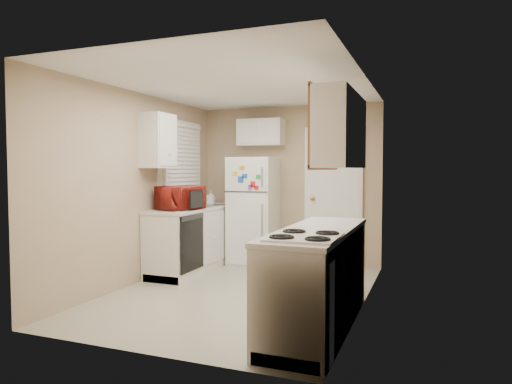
% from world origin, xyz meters
% --- Properties ---
extents(floor, '(3.80, 3.80, 0.00)m').
position_xyz_m(floor, '(0.00, 0.00, 0.00)').
color(floor, '#BDB79B').
rests_on(floor, ground).
extents(ceiling, '(3.80, 3.80, 0.00)m').
position_xyz_m(ceiling, '(0.00, 0.00, 2.40)').
color(ceiling, white).
rests_on(ceiling, floor).
extents(wall_left, '(3.80, 3.80, 0.00)m').
position_xyz_m(wall_left, '(-1.40, 0.00, 1.20)').
color(wall_left, tan).
rests_on(wall_left, floor).
extents(wall_right, '(3.80, 3.80, 0.00)m').
position_xyz_m(wall_right, '(1.40, 0.00, 1.20)').
color(wall_right, tan).
rests_on(wall_right, floor).
extents(wall_back, '(2.80, 2.80, 0.00)m').
position_xyz_m(wall_back, '(0.00, 1.90, 1.20)').
color(wall_back, tan).
rests_on(wall_back, floor).
extents(wall_front, '(2.80, 2.80, 0.00)m').
position_xyz_m(wall_front, '(0.00, -1.90, 1.20)').
color(wall_front, tan).
rests_on(wall_front, floor).
extents(left_counter, '(0.60, 1.80, 0.90)m').
position_xyz_m(left_counter, '(-1.10, 0.90, 0.45)').
color(left_counter, silver).
rests_on(left_counter, floor).
extents(dishwasher, '(0.03, 0.58, 0.72)m').
position_xyz_m(dishwasher, '(-0.81, 0.30, 0.49)').
color(dishwasher, black).
rests_on(dishwasher, floor).
extents(sink, '(0.54, 0.74, 0.16)m').
position_xyz_m(sink, '(-1.10, 1.05, 0.86)').
color(sink, gray).
rests_on(sink, left_counter).
extents(microwave, '(0.64, 0.49, 0.38)m').
position_xyz_m(microwave, '(-1.05, 0.42, 1.05)').
color(microwave, maroon).
rests_on(microwave, left_counter).
extents(soap_bottle, '(0.10, 0.11, 0.21)m').
position_xyz_m(soap_bottle, '(-1.08, 1.39, 1.00)').
color(soap_bottle, silver).
rests_on(soap_bottle, left_counter).
extents(window_blinds, '(0.10, 0.98, 1.08)m').
position_xyz_m(window_blinds, '(-1.36, 1.05, 1.60)').
color(window_blinds, silver).
rests_on(window_blinds, wall_left).
extents(upper_cabinet_left, '(0.30, 0.45, 0.70)m').
position_xyz_m(upper_cabinet_left, '(-1.25, 0.22, 1.80)').
color(upper_cabinet_left, silver).
rests_on(upper_cabinet_left, wall_left).
extents(refrigerator, '(0.69, 0.67, 1.61)m').
position_xyz_m(refrigerator, '(-0.45, 1.58, 0.81)').
color(refrigerator, white).
rests_on(refrigerator, floor).
extents(cabinet_over_fridge, '(0.70, 0.30, 0.40)m').
position_xyz_m(cabinet_over_fridge, '(-0.40, 1.75, 2.00)').
color(cabinet_over_fridge, silver).
rests_on(cabinet_over_fridge, wall_back).
extents(interior_door, '(0.86, 0.06, 2.08)m').
position_xyz_m(interior_door, '(0.70, 1.86, 1.02)').
color(interior_door, white).
rests_on(interior_door, floor).
extents(right_counter, '(0.60, 2.00, 0.90)m').
position_xyz_m(right_counter, '(1.10, -0.80, 0.45)').
color(right_counter, silver).
rests_on(right_counter, floor).
extents(stove, '(0.54, 0.65, 0.78)m').
position_xyz_m(stove, '(1.14, -1.37, 0.39)').
color(stove, white).
rests_on(stove, floor).
extents(upper_cabinet_right, '(0.30, 1.20, 0.70)m').
position_xyz_m(upper_cabinet_right, '(1.25, -0.50, 1.80)').
color(upper_cabinet_right, silver).
rests_on(upper_cabinet_right, wall_right).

